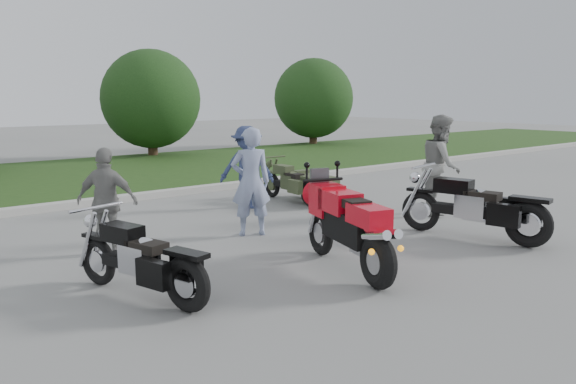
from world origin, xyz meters
TOP-DOWN VIEW (x-y plane):
  - ground at (0.00, 0.00)m, footprint 80.00×80.00m
  - curb at (0.00, 6.00)m, footprint 60.00×0.30m
  - grass_strip at (0.00, 10.15)m, footprint 60.00×8.00m
  - tree_mid_right at (4.00, 13.50)m, footprint 3.60×3.60m
  - tree_far_right at (12.00, 13.50)m, footprint 3.60×3.60m
  - sportbike_red at (-0.08, -0.69)m, footprint 0.88×2.23m
  - cruiser_left at (-2.64, 0.06)m, footprint 0.77×2.13m
  - cruiser_right at (2.75, -0.84)m, footprint 0.78×2.49m
  - cruiser_sidecar at (2.84, 3.51)m, footprint 1.08×2.06m
  - person_stripe at (0.08, 1.76)m, footprint 0.79×0.68m
  - person_grey at (3.99, 0.80)m, footprint 1.21×1.16m
  - person_denim at (1.36, 3.69)m, footprint 1.27×1.18m
  - person_back at (-2.22, 2.18)m, footprint 0.91×0.94m

SIDE VIEW (x-z plane):
  - ground at x=0.00m, z-range 0.00..0.00m
  - grass_strip at x=0.00m, z-range 0.00..0.14m
  - curb at x=0.00m, z-range 0.00..0.15m
  - cruiser_sidecar at x=2.84m, z-range -0.03..0.77m
  - cruiser_left at x=-2.64m, z-range 0.01..0.84m
  - cruiser_right at x=2.75m, z-range 0.01..0.98m
  - sportbike_red at x=-0.08m, z-range 0.09..1.18m
  - person_back at x=-2.22m, z-range 0.00..1.58m
  - person_denim at x=1.36m, z-range 0.00..1.71m
  - person_stripe at x=0.08m, z-range 0.00..1.82m
  - person_grey at x=3.99m, z-range 0.00..1.96m
  - tree_mid_right at x=4.00m, z-range 0.19..4.19m
  - tree_far_right at x=12.00m, z-range 0.19..4.19m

